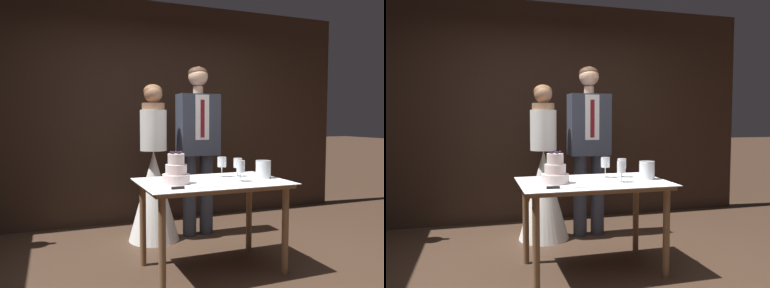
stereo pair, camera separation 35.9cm
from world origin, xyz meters
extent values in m
plane|color=#422D21|center=(0.00, 0.00, 0.00)|extent=(40.00, 40.00, 0.00)
cube|color=black|center=(0.00, 2.10, 1.38)|extent=(5.54, 0.12, 2.75)
cylinder|color=brown|center=(-0.42, 0.02, 0.36)|extent=(0.06, 0.06, 0.73)
cylinder|color=brown|center=(0.64, 0.02, 0.36)|extent=(0.06, 0.06, 0.73)
cylinder|color=brown|center=(-0.42, 0.62, 0.36)|extent=(0.06, 0.06, 0.73)
cylinder|color=brown|center=(0.64, 0.62, 0.36)|extent=(0.06, 0.06, 0.73)
cube|color=brown|center=(0.11, 0.32, 0.74)|extent=(1.18, 0.72, 0.03)
cube|color=white|center=(0.11, 0.32, 0.77)|extent=(1.24, 0.78, 0.01)
cylinder|color=beige|center=(-0.22, 0.30, 0.81)|extent=(0.23, 0.23, 0.08)
cylinder|color=beige|center=(-0.22, 0.30, 0.88)|extent=(0.17, 0.17, 0.08)
cylinder|color=beige|center=(-0.22, 0.30, 0.97)|extent=(0.14, 0.14, 0.09)
sphere|color=#2D1933|center=(-0.18, 0.31, 1.02)|extent=(0.02, 0.02, 0.02)
sphere|color=#2D1933|center=(-0.21, 0.32, 1.02)|extent=(0.02, 0.02, 0.02)
sphere|color=#2D1933|center=(-0.26, 0.32, 1.02)|extent=(0.02, 0.02, 0.02)
sphere|color=#2D1933|center=(-0.25, 0.29, 1.02)|extent=(0.02, 0.02, 0.02)
sphere|color=#2D1933|center=(-0.21, 0.27, 1.02)|extent=(0.02, 0.02, 0.02)
cube|color=silver|center=(-0.08, 0.06, 0.77)|extent=(0.31, 0.04, 0.00)
cylinder|color=black|center=(-0.28, 0.06, 0.78)|extent=(0.10, 0.03, 0.02)
cylinder|color=silver|center=(0.28, 0.49, 0.77)|extent=(0.08, 0.08, 0.00)
cylinder|color=silver|center=(0.28, 0.49, 0.82)|extent=(0.01, 0.01, 0.09)
cylinder|color=silver|center=(0.28, 0.49, 0.91)|extent=(0.08, 0.08, 0.09)
cylinder|color=maroon|center=(0.28, 0.49, 0.88)|extent=(0.07, 0.07, 0.03)
cylinder|color=silver|center=(0.43, 0.46, 0.77)|extent=(0.07, 0.07, 0.00)
cylinder|color=silver|center=(0.43, 0.46, 0.81)|extent=(0.01, 0.01, 0.08)
cylinder|color=silver|center=(0.43, 0.46, 0.89)|extent=(0.08, 0.08, 0.09)
cylinder|color=silver|center=(0.32, 0.21, 0.77)|extent=(0.07, 0.07, 0.00)
cylinder|color=silver|center=(0.32, 0.21, 0.81)|extent=(0.01, 0.01, 0.07)
cylinder|color=silver|center=(0.32, 0.21, 0.89)|extent=(0.07, 0.07, 0.10)
cylinder|color=silver|center=(0.60, 0.30, 0.85)|extent=(0.13, 0.13, 0.16)
cylinder|color=white|center=(0.60, 0.30, 0.80)|extent=(0.06, 0.06, 0.07)
sphere|color=#F9CC4C|center=(0.60, 0.30, 0.85)|extent=(0.02, 0.02, 0.02)
cone|color=white|center=(-0.15, 1.28, 0.48)|extent=(0.54, 0.54, 0.96)
cylinder|color=white|center=(-0.15, 1.28, 1.17)|extent=(0.28, 0.28, 0.43)
cylinder|color=#A37556|center=(-0.15, 1.28, 1.42)|extent=(0.24, 0.24, 0.07)
sphere|color=#A37556|center=(-0.15, 1.28, 1.55)|extent=(0.19, 0.19, 0.19)
ellipsoid|color=brown|center=(-0.15, 1.29, 1.58)|extent=(0.20, 0.20, 0.14)
cylinder|color=#333847|center=(0.26, 1.28, 0.45)|extent=(0.15, 0.15, 0.89)
cylinder|color=#333847|center=(0.46, 1.28, 0.45)|extent=(0.15, 0.15, 0.89)
cube|color=#333847|center=(0.36, 1.28, 1.23)|extent=(0.45, 0.24, 0.67)
cube|color=white|center=(0.36, 1.15, 1.31)|extent=(0.16, 0.01, 0.48)
cube|color=maroon|center=(0.36, 1.15, 1.30)|extent=(0.04, 0.01, 0.40)
cylinder|color=#DBAD8E|center=(0.36, 1.28, 1.60)|extent=(0.11, 0.11, 0.08)
sphere|color=#DBAD8E|center=(0.36, 1.28, 1.75)|extent=(0.22, 0.22, 0.22)
ellipsoid|color=#472D1E|center=(0.36, 1.29, 1.79)|extent=(0.22, 0.22, 0.14)
camera|label=1|loc=(-1.17, -2.55, 1.29)|focal=35.00mm
camera|label=2|loc=(-0.83, -2.66, 1.29)|focal=35.00mm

